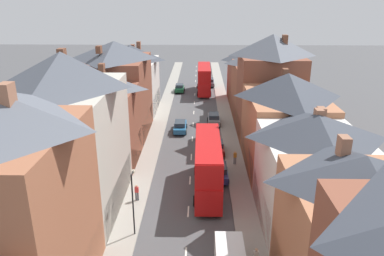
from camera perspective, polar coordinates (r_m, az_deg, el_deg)
pavement_left at (r=58.58m, az=-4.78°, el=1.28°), size 2.20×104.00×0.14m
pavement_right at (r=58.41m, az=5.22°, el=1.22°), size 2.20×104.00×0.14m
centre_line_dashes at (r=56.40m, az=0.18°, el=0.55°), size 0.14×97.80×0.01m
terrace_row_left at (r=38.91m, az=-15.50°, el=0.55°), size 8.00×60.02×14.26m
terrace_row_right at (r=40.96m, az=14.17°, el=0.81°), size 8.00×65.50×13.83m
double_decker_bus_lead at (r=36.79m, az=2.41°, el=-5.57°), size 2.74×10.80×5.30m
double_decker_bus_mid_street at (r=74.49m, az=1.85°, el=7.53°), size 2.74×10.80×5.30m
car_near_blue at (r=46.11m, az=3.79°, el=-2.91°), size 1.90×3.83×1.63m
car_near_silver at (r=80.44m, az=2.73°, el=6.99°), size 1.90×4.45×1.67m
car_parked_right_a at (r=75.31m, az=-1.92°, el=6.10°), size 1.90×3.86×1.62m
car_mid_black at (r=53.31m, az=-1.82°, el=0.29°), size 1.90×4.52×1.58m
car_mid_white at (r=40.02m, az=4.18°, el=-6.59°), size 1.90×4.38×1.62m
car_far_grey at (r=56.44m, az=3.33°, el=1.43°), size 1.90×4.50×1.67m
pedestrian_mid_left at (r=36.00m, az=-8.42°, el=-9.58°), size 0.36×0.22×1.61m
pedestrian_mid_right at (r=43.04m, az=6.57°, el=-4.39°), size 0.36×0.22×1.61m
street_lamp at (r=30.41m, az=-8.97°, el=-10.71°), size 0.20×1.12×5.50m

